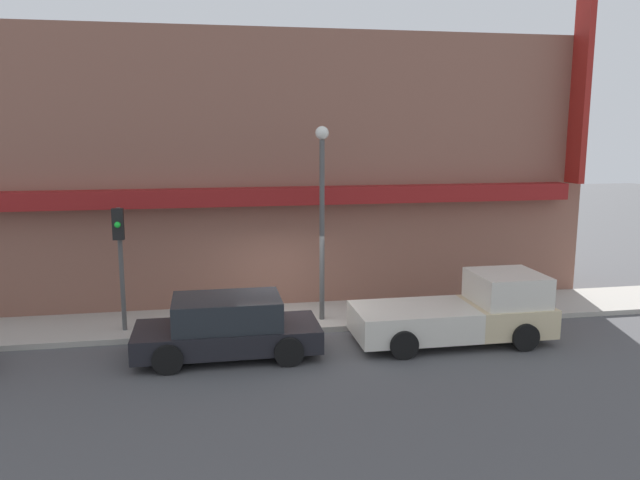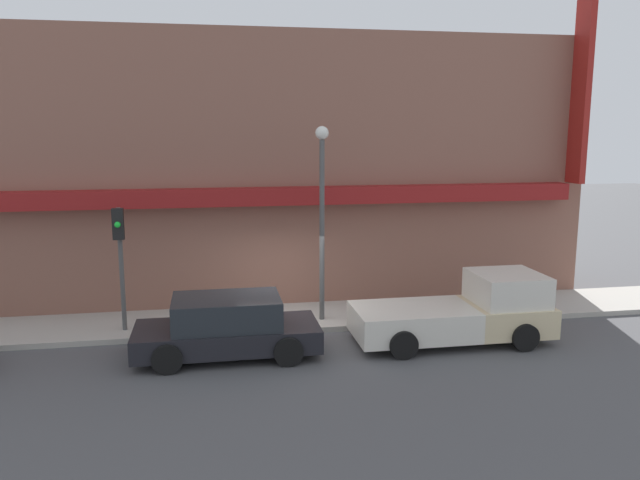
# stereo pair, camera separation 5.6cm
# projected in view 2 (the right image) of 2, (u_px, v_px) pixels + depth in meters

# --- Properties ---
(ground_plane) EXTENTS (80.00, 80.00, 0.00)m
(ground_plane) POSITION_uv_depth(u_px,v_px,m) (286.00, 335.00, 16.52)
(ground_plane) COLOR #4C4C4F
(sidewalk) EXTENTS (36.00, 2.50, 0.15)m
(sidewalk) POSITION_uv_depth(u_px,v_px,m) (281.00, 318.00, 17.72)
(sidewalk) COLOR #ADA89E
(sidewalk) RESTS_ON ground
(building) EXTENTS (19.80, 3.80, 9.25)m
(building) POSITION_uv_depth(u_px,v_px,m) (270.00, 170.00, 19.66)
(building) COLOR brown
(building) RESTS_ON ground
(pickup_truck) EXTENTS (5.01, 2.14, 1.74)m
(pickup_truck) POSITION_uv_depth(u_px,v_px,m) (464.00, 312.00, 15.94)
(pickup_truck) COLOR beige
(pickup_truck) RESTS_ON ground
(parked_car) EXTENTS (4.38, 2.05, 1.45)m
(parked_car) POSITION_uv_depth(u_px,v_px,m) (227.00, 327.00, 14.90)
(parked_car) COLOR black
(parked_car) RESTS_ON ground
(fire_hydrant) EXTENTS (0.18, 0.18, 0.60)m
(fire_hydrant) POSITION_uv_depth(u_px,v_px,m) (277.00, 311.00, 17.12)
(fire_hydrant) COLOR yellow
(fire_hydrant) RESTS_ON sidewalk
(street_lamp) EXTENTS (0.36, 0.36, 5.31)m
(street_lamp) POSITION_uv_depth(u_px,v_px,m) (322.00, 200.00, 16.83)
(street_lamp) COLOR #4C4C4C
(street_lamp) RESTS_ON sidewalk
(traffic_light) EXTENTS (0.28, 0.42, 3.25)m
(traffic_light) POSITION_uv_depth(u_px,v_px,m) (120.00, 247.00, 16.01)
(traffic_light) COLOR #4C4C4C
(traffic_light) RESTS_ON sidewalk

